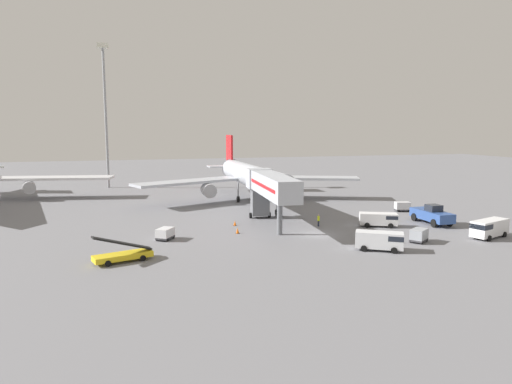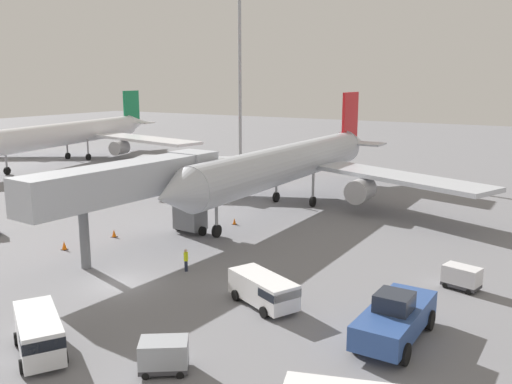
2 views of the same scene
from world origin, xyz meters
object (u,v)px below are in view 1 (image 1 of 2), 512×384
(baggage_cart_rear_right, at_px, (165,233))
(safety_cone_charlie, at_px, (238,231))
(service_van_far_right, at_px, (379,219))
(apron_light_mast, at_px, (105,92))
(baggage_cart_near_right, at_px, (419,235))
(baggage_cart_mid_left, at_px, (402,206))
(service_van_mid_center, at_px, (381,240))
(safety_cone_bravo, at_px, (262,210))
(pushback_tug, at_px, (432,215))
(airplane_at_gate, at_px, (251,176))
(belt_loader_truck, at_px, (123,254))
(service_van_mid_right, at_px, (489,228))
(safety_cone_alpha, at_px, (235,223))
(jet_bridge, at_px, (269,186))
(ground_crew_worker_foreground, at_px, (318,220))

(baggage_cart_rear_right, distance_m, safety_cone_charlie, 9.11)
(service_van_far_right, bearing_deg, apron_light_mast, 123.85)
(baggage_cart_near_right, height_order, baggage_cart_mid_left, baggage_cart_near_right)
(service_van_mid_center, height_order, safety_cone_bravo, service_van_mid_center)
(pushback_tug, xyz_separation_m, baggage_cart_rear_right, (-36.50, 0.91, -0.47))
(service_van_far_right, bearing_deg, safety_cone_charlie, 175.93)
(service_van_far_right, xyz_separation_m, safety_cone_bravo, (-11.94, 14.95, -0.76))
(service_van_mid_center, bearing_deg, service_van_far_right, 59.33)
(baggage_cart_rear_right, xyz_separation_m, apron_light_mast, (-7.61, 53.19, 20.27))
(airplane_at_gate, distance_m, service_van_mid_center, 36.38)
(service_van_far_right, xyz_separation_m, apron_light_mast, (-36.06, 53.76, 19.99))
(pushback_tug, distance_m, belt_loader_truck, 41.99)
(service_van_mid_center, distance_m, service_van_far_right, 12.72)
(service_van_mid_right, relative_size, apron_light_mast, 0.19)
(airplane_at_gate, height_order, safety_cone_bravo, airplane_at_gate)
(baggage_cart_near_right, xyz_separation_m, safety_cone_charlie, (-19.15, 10.33, -0.51))
(belt_loader_truck, bearing_deg, safety_cone_bravo, 46.36)
(service_van_mid_right, relative_size, safety_cone_alpha, 8.62)
(jet_bridge, distance_m, pushback_tug, 23.09)
(jet_bridge, height_order, service_van_mid_right, jet_bridge)
(jet_bridge, bearing_deg, safety_cone_alpha, 162.25)
(baggage_cart_mid_left, distance_m, safety_cone_charlie, 29.99)
(safety_cone_bravo, bearing_deg, ground_crew_worker_foreground, -71.92)
(safety_cone_alpha, bearing_deg, baggage_cart_rear_right, -150.97)
(airplane_at_gate, xyz_separation_m, service_van_far_right, (10.99, -25.00, -3.59))
(belt_loader_truck, height_order, service_van_mid_right, belt_loader_truck)
(jet_bridge, height_order, apron_light_mast, apron_light_mast)
(safety_cone_bravo, bearing_deg, baggage_cart_rear_right, -138.95)
(airplane_at_gate, xyz_separation_m, ground_crew_worker_foreground, (3.15, -22.59, -3.78))
(pushback_tug, relative_size, baggage_cart_rear_right, 2.60)
(pushback_tug, bearing_deg, service_van_mid_center, -143.90)
(jet_bridge, height_order, belt_loader_truck, jet_bridge)
(ground_crew_worker_foreground, height_order, safety_cone_alpha, ground_crew_worker_foreground)
(belt_loader_truck, bearing_deg, baggage_cart_near_right, -2.56)
(belt_loader_truck, distance_m, service_van_mid_center, 27.06)
(baggage_cart_near_right, height_order, baggage_cart_rear_right, baggage_cart_near_right)
(ground_crew_worker_foreground, relative_size, safety_cone_alpha, 2.42)
(pushback_tug, distance_m, baggage_cart_rear_right, 36.52)
(service_van_mid_right, relative_size, baggage_cart_near_right, 2.18)
(baggage_cart_rear_right, distance_m, apron_light_mast, 57.42)
(safety_cone_charlie, bearing_deg, baggage_cart_rear_right, -174.91)
(service_van_mid_center, bearing_deg, service_van_mid_right, 5.42)
(baggage_cart_mid_left, relative_size, safety_cone_alpha, 3.67)
(airplane_at_gate, relative_size, safety_cone_charlie, 60.24)
(baggage_cart_rear_right, relative_size, safety_cone_charlie, 3.74)
(service_van_mid_center, relative_size, baggage_cart_mid_left, 2.11)
(ground_crew_worker_foreground, bearing_deg, service_van_mid_right, -34.79)
(baggage_cart_near_right, bearing_deg, airplane_at_gate, 107.59)
(service_van_mid_center, distance_m, baggage_cart_mid_left, 25.63)
(jet_bridge, distance_m, baggage_cart_rear_right, 15.60)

